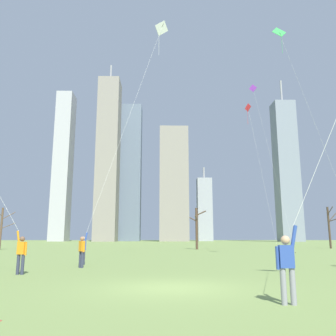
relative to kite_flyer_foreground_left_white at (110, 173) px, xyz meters
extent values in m
plane|color=#7A934C|center=(3.80, -11.54, -5.80)|extent=(400.00, 400.00, 0.00)
cylinder|color=#33384C|center=(-2.53, -7.39, -5.38)|extent=(0.14, 0.14, 0.85)
cylinder|color=#33384C|center=(-2.74, -7.33, -5.38)|extent=(0.14, 0.14, 0.85)
cube|color=orange|center=(-2.64, -7.36, -4.68)|extent=(0.38, 0.28, 0.54)
sphere|color=brown|center=(-2.64, -7.36, -4.29)|extent=(0.22, 0.22, 0.22)
cylinder|color=orange|center=(-2.43, -7.41, -4.72)|extent=(0.09, 0.09, 0.55)
cylinder|color=orange|center=(-2.84, -7.31, -4.21)|extent=(0.22, 0.14, 0.56)
cylinder|color=#33384C|center=(-1.22, -2.06, -5.38)|extent=(0.14, 0.14, 0.85)
cylinder|color=#33384C|center=(-1.07, -1.90, -5.38)|extent=(0.14, 0.14, 0.85)
cube|color=#2D4CA5|center=(-1.15, -1.98, -4.68)|extent=(0.38, 0.39, 0.54)
sphere|color=beige|center=(-1.15, -1.98, -4.29)|extent=(0.22, 0.22, 0.22)
cylinder|color=#2D4CA5|center=(-1.29, -2.14, -4.72)|extent=(0.09, 0.09, 0.55)
cylinder|color=#2D4CA5|center=(-1.01, -1.82, -4.21)|extent=(0.20, 0.21, 0.56)
cube|color=white|center=(3.43, 5.91, 14.57)|extent=(1.20, 1.00, 1.45)
cylinder|color=black|center=(3.43, 5.91, 14.57)|extent=(0.42, 0.25, 0.91)
cylinder|color=white|center=(3.19, 6.04, 12.98)|extent=(0.02, 0.02, 2.12)
cylinder|color=silver|center=(1.21, 2.04, 5.31)|extent=(4.45, 7.75, 18.54)
cylinder|color=gray|center=(6.39, -14.50, -5.38)|extent=(0.14, 0.14, 0.85)
cylinder|color=gray|center=(6.61, -14.52, -5.38)|extent=(0.14, 0.14, 0.85)
cube|color=#2D4CA5|center=(6.50, -14.51, -4.68)|extent=(0.35, 0.23, 0.54)
sphere|color=tan|center=(6.50, -14.51, -4.29)|extent=(0.22, 0.22, 0.22)
cylinder|color=#2D4CA5|center=(6.29, -14.49, -4.72)|extent=(0.09, 0.09, 0.55)
cylinder|color=#2D4CA5|center=(6.71, -14.53, -4.21)|extent=(0.21, 0.11, 0.56)
cylinder|color=#33384C|center=(-0.69, -4.06, -5.38)|extent=(0.14, 0.14, 0.85)
cylinder|color=#33384C|center=(-0.83, -3.89, -5.38)|extent=(0.14, 0.14, 0.85)
cube|color=orange|center=(-0.76, -3.97, -4.68)|extent=(0.37, 0.39, 0.54)
sphere|color=#9E7051|center=(-0.76, -3.97, -4.29)|extent=(0.22, 0.22, 0.22)
cylinder|color=orange|center=(-0.63, -4.14, -4.72)|extent=(0.09, 0.09, 0.55)
cylinder|color=orange|center=(-0.90, -3.81, -4.72)|extent=(0.09, 0.09, 0.55)
cube|color=purple|center=(14.35, 15.89, 13.23)|extent=(0.80, 0.73, 1.05)
cylinder|color=black|center=(14.35, 15.89, 13.23)|extent=(0.09, 0.12, 0.69)
cylinder|color=silver|center=(15.84, 14.88, 3.74)|extent=(3.01, 2.05, 19.00)
cylinder|color=#3F3833|center=(17.34, 13.86, -5.76)|extent=(0.10, 0.10, 0.08)
cube|color=green|center=(12.97, 2.48, 12.13)|extent=(1.16, 0.42, 1.08)
cylinder|color=black|center=(12.97, 2.48, 12.13)|extent=(0.18, 0.37, 0.67)
cylinder|color=green|center=(13.06, 2.27, 10.94)|extent=(0.02, 0.02, 1.60)
cylinder|color=silver|center=(16.56, 4.13, 3.18)|extent=(7.19, 3.31, 17.90)
cube|color=red|center=(12.88, 12.99, 9.69)|extent=(0.46, 1.00, 1.06)
cylinder|color=black|center=(12.88, 12.99, 9.69)|extent=(0.19, 0.14, 0.69)
cylinder|color=red|center=(12.79, 12.92, 8.53)|extent=(0.02, 0.02, 1.50)
cylinder|color=silver|center=(13.73, 11.86, 1.96)|extent=(1.70, 2.28, 15.45)
cylinder|color=#3F3833|center=(14.57, 10.73, -5.76)|extent=(0.10, 0.10, 0.08)
cylinder|color=brown|center=(-17.33, 23.55, -3.10)|extent=(0.27, 0.27, 5.40)
cylinder|color=brown|center=(-16.61, 23.96, -2.71)|extent=(1.52, 0.93, 0.83)
cylinder|color=brown|center=(-16.71, 24.06, -1.40)|extent=(1.35, 1.13, 1.07)
cylinder|color=brown|center=(-17.56, 24.21, -2.75)|extent=(0.55, 1.39, 0.87)
cylinder|color=#4C3828|center=(8.25, 24.90, -3.04)|extent=(0.33, 0.33, 5.52)
cylinder|color=#4C3828|center=(8.89, 24.79, -0.99)|extent=(1.36, 0.37, 0.71)
cylinder|color=#4C3828|center=(8.80, 24.97, -1.02)|extent=(1.17, 0.27, 0.72)
cylinder|color=#4C3828|center=(8.44, 25.75, -1.66)|extent=(0.49, 1.77, 0.89)
cylinder|color=#4C3828|center=(8.09, 24.10, -1.65)|extent=(0.47, 1.66, 0.60)
cylinder|color=#4C3828|center=(7.81, 25.17, -1.80)|extent=(1.02, 0.70, 0.64)
cylinder|color=#423326|center=(27.89, 28.20, -2.82)|extent=(0.29, 0.29, 5.97)
cylinder|color=#423326|center=(28.61, 28.47, -1.36)|extent=(1.57, 0.70, 1.39)
cylinder|color=#423326|center=(28.37, 27.61, -1.75)|extent=(1.07, 1.27, 0.56)
cylinder|color=#423326|center=(28.01, 27.62, -0.38)|extent=(0.36, 1.24, 1.10)
cube|color=#9EA3AD|center=(22.46, 131.22, 7.83)|extent=(6.38, 5.91, 27.26)
cylinder|color=#99999E|center=(22.46, 131.22, 24.02)|extent=(0.80, 0.80, 5.12)
cube|color=gray|center=(8.68, 122.98, 17.84)|extent=(11.86, 11.83, 47.28)
cube|color=slate|center=(-11.00, 130.57, 24.37)|extent=(10.90, 8.70, 60.35)
cube|color=#B2B2B7|center=(-37.75, 121.94, 25.45)|extent=(6.55, 8.94, 62.51)
cube|color=gray|center=(52.55, 111.48, 21.81)|extent=(8.21, 7.57, 55.22)
cylinder|color=#99999E|center=(52.55, 111.48, 54.31)|extent=(0.80, 0.80, 9.79)
cube|color=gray|center=(-18.37, 117.54, 27.59)|extent=(8.62, 10.90, 66.79)
cylinder|color=#99999E|center=(-18.37, 117.54, 64.73)|extent=(0.80, 0.80, 7.50)
camera|label=1|loc=(3.46, -23.25, -4.23)|focal=37.70mm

